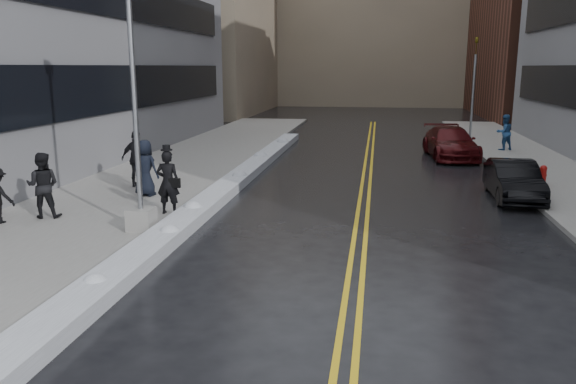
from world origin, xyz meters
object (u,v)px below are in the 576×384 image
at_px(car_maroon, 451,143).
at_px(pedestrian_d, 137,159).
at_px(pedestrian_fedora, 168,182).
at_px(car_black, 514,180).
at_px(lamppost, 137,142).
at_px(pedestrian_c, 145,168).
at_px(pedestrian_b, 43,185).
at_px(pedestrian_east, 504,132).
at_px(fire_hydrant, 543,174).
at_px(traffic_signal, 474,84).

bearing_deg(car_maroon, pedestrian_d, -147.20).
height_order(pedestrian_fedora, car_black, pedestrian_fedora).
height_order(lamppost, pedestrian_d, lamppost).
relative_size(pedestrian_fedora, pedestrian_c, 1.00).
bearing_deg(lamppost, car_maroon, 56.70).
height_order(pedestrian_b, car_black, pedestrian_b).
xyz_separation_m(pedestrian_b, pedestrian_east, (16.05, 16.24, -0.02)).
xyz_separation_m(fire_hydrant, pedestrian_b, (-15.61, -7.19, 0.56)).
bearing_deg(pedestrian_c, pedestrian_b, 73.33).
relative_size(pedestrian_d, car_maroon, 0.39).
bearing_deg(pedestrian_b, traffic_signal, -139.61).
distance_m(traffic_signal, car_maroon, 7.87).
height_order(pedestrian_d, car_black, pedestrian_d).
height_order(lamppost, pedestrian_b, lamppost).
distance_m(fire_hydrant, pedestrian_b, 17.20).
bearing_deg(pedestrian_fedora, pedestrian_b, 13.64).
height_order(traffic_signal, pedestrian_fedora, traffic_signal).
relative_size(pedestrian_east, car_black, 0.46).
bearing_deg(pedestrian_fedora, car_black, -160.84).
height_order(fire_hydrant, pedestrian_b, pedestrian_b).
height_order(fire_hydrant, pedestrian_c, pedestrian_c).
distance_m(pedestrian_c, car_black, 12.51).
bearing_deg(pedestrian_c, car_maroon, -123.34).
bearing_deg(pedestrian_c, pedestrian_d, -44.74).
distance_m(fire_hydrant, pedestrian_east, 9.08).
xyz_separation_m(pedestrian_c, pedestrian_east, (14.29, 13.10, -0.02)).
relative_size(pedestrian_fedora, car_black, 0.47).
relative_size(lamppost, pedestrian_c, 4.00).
xyz_separation_m(pedestrian_b, car_black, (14.11, 5.15, -0.44)).
relative_size(pedestrian_fedora, pedestrian_d, 0.93).
relative_size(pedestrian_b, pedestrian_c, 1.00).
height_order(lamppost, car_black, lamppost).
bearing_deg(car_black, traffic_signal, 87.27).
bearing_deg(pedestrian_east, pedestrian_fedora, 26.98).
xyz_separation_m(pedestrian_east, car_maroon, (-2.97, -2.18, -0.32)).
relative_size(traffic_signal, car_maroon, 1.15).
bearing_deg(pedestrian_b, fire_hydrant, -169.38).
distance_m(pedestrian_c, pedestrian_east, 19.38).
xyz_separation_m(pedestrian_fedora, pedestrian_east, (12.64, 15.27, -0.02)).
xyz_separation_m(lamppost, car_black, (10.80, 5.96, -1.87)).
xyz_separation_m(lamppost, car_maroon, (9.77, 14.87, -1.78)).
height_order(traffic_signal, pedestrian_c, traffic_signal).
height_order(fire_hydrant, pedestrian_fedora, pedestrian_fedora).
xyz_separation_m(pedestrian_fedora, car_maroon, (9.67, 13.10, -0.34)).
height_order(pedestrian_fedora, pedestrian_c, pedestrian_c).
bearing_deg(car_black, pedestrian_fedora, -157.80).
bearing_deg(fire_hydrant, car_black, -126.36).
distance_m(pedestrian_fedora, pedestrian_east, 19.82).
bearing_deg(pedestrian_b, car_maroon, -147.05).
distance_m(lamppost, car_maroon, 17.88).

